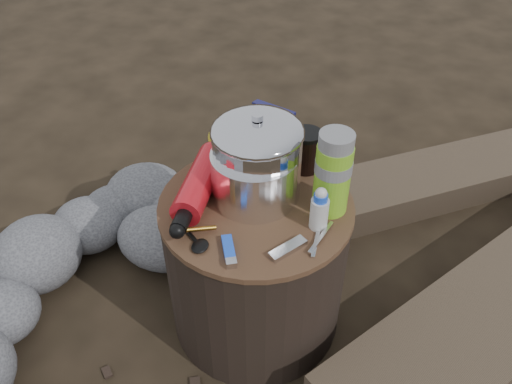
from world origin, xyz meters
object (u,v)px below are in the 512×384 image
(thermos, at_px, (333,173))
(camping_pot, at_px, (257,157))
(stump, at_px, (256,265))
(fuel_bottle, at_px, (199,183))
(travel_mug, at_px, (306,151))

(thermos, bearing_deg, camping_pot, 178.02)
(stump, bearing_deg, camping_pot, 103.26)
(fuel_bottle, bearing_deg, thermos, 3.57)
(fuel_bottle, relative_size, thermos, 1.45)
(camping_pot, bearing_deg, travel_mug, 54.40)
(camping_pot, distance_m, thermos, 0.18)
(stump, height_order, thermos, thermos)
(camping_pot, xyz_separation_m, thermos, (0.18, -0.01, -0.00))
(fuel_bottle, bearing_deg, travel_mug, 34.19)
(fuel_bottle, height_order, travel_mug, travel_mug)
(camping_pot, relative_size, thermos, 1.01)
(stump, xyz_separation_m, travel_mug, (0.08, 0.18, 0.28))
(camping_pot, height_order, travel_mug, camping_pot)
(stump, bearing_deg, travel_mug, 65.08)
(camping_pot, distance_m, travel_mug, 0.17)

